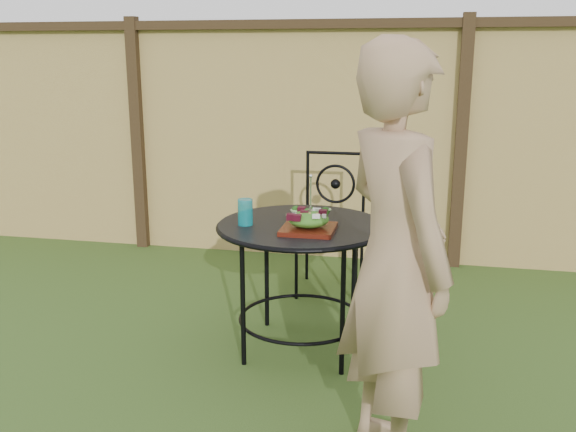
{
  "coord_description": "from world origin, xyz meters",
  "views": [
    {
      "loc": [
        1.01,
        -2.8,
        1.61
      ],
      "look_at": [
        0.31,
        0.53,
        0.75
      ],
      "focal_mm": 40.0,
      "sensor_mm": 36.0,
      "label": 1
    }
  ],
  "objects_px": {
    "diner": "(396,261)",
    "salad_plate": "(308,229)",
    "patio_table": "(302,248)",
    "patio_chair": "(332,219)"
  },
  "relations": [
    {
      "from": "diner",
      "to": "patio_table",
      "type": "bearing_deg",
      "value": -1.96
    },
    {
      "from": "patio_chair",
      "to": "patio_table",
      "type": "bearing_deg",
      "value": -91.66
    },
    {
      "from": "patio_table",
      "to": "diner",
      "type": "xyz_separation_m",
      "value": [
        0.53,
        -0.9,
        0.25
      ]
    },
    {
      "from": "diner",
      "to": "salad_plate",
      "type": "bearing_deg",
      "value": -0.69
    },
    {
      "from": "patio_chair",
      "to": "salad_plate",
      "type": "bearing_deg",
      "value": -88.31
    },
    {
      "from": "salad_plate",
      "to": "patio_chair",
      "type": "bearing_deg",
      "value": 91.69
    },
    {
      "from": "patio_chair",
      "to": "diner",
      "type": "height_order",
      "value": "diner"
    },
    {
      "from": "salad_plate",
      "to": "patio_table",
      "type": "bearing_deg",
      "value": 113.43
    },
    {
      "from": "patio_table",
      "to": "diner",
      "type": "relative_size",
      "value": 0.55
    },
    {
      "from": "diner",
      "to": "salad_plate",
      "type": "relative_size",
      "value": 6.21
    }
  ]
}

